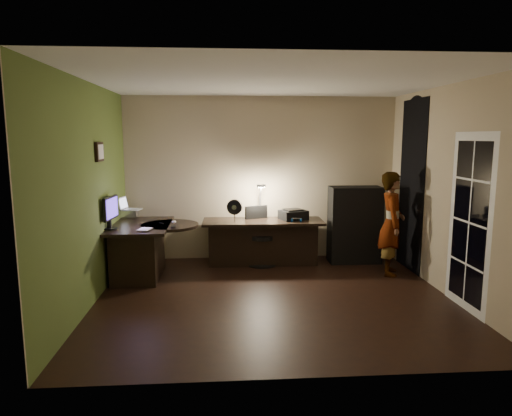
{
  "coord_description": "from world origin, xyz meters",
  "views": [
    {
      "loc": [
        -0.63,
        -5.58,
        2.04
      ],
      "look_at": [
        -0.15,
        1.05,
        1.0
      ],
      "focal_mm": 32.0,
      "sensor_mm": 36.0,
      "label": 1
    }
  ],
  "objects": [
    {
      "name": "framed_picture",
      "position": [
        -2.22,
        0.45,
        1.85
      ],
      "size": [
        0.04,
        0.3,
        0.25
      ],
      "primitive_type": "cube",
      "color": "black",
      "rests_on": "wall_left"
    },
    {
      "name": "person",
      "position": [
        1.85,
        0.88,
        0.77
      ],
      "size": [
        0.49,
        0.63,
        1.54
      ],
      "primitive_type": "imported",
      "rotation": [
        0.0,
        0.0,
        1.31
      ],
      "color": "#D8A88C",
      "rests_on": "floor"
    },
    {
      "name": "desk_left",
      "position": [
        -1.83,
        1.02,
        0.39
      ],
      "size": [
        0.84,
        1.36,
        0.78
      ],
      "primitive_type": "cube",
      "rotation": [
        0.0,
        0.0,
        0.01
      ],
      "color": "black",
      "rests_on": "floor"
    },
    {
      "name": "wall_right",
      "position": [
        2.25,
        0.0,
        1.35
      ],
      "size": [
        0.01,
        4.0,
        2.7
      ],
      "primitive_type": "cube",
      "color": "tan",
      "rests_on": "floor"
    },
    {
      "name": "wall_back",
      "position": [
        0.0,
        2.0,
        1.35
      ],
      "size": [
        4.5,
        0.01,
        2.7
      ],
      "primitive_type": "cube",
      "color": "tan",
      "rests_on": "floor"
    },
    {
      "name": "desk_right",
      "position": [
        -0.0,
        1.55,
        0.36
      ],
      "size": [
        1.93,
        0.71,
        0.72
      ],
      "primitive_type": "cube",
      "rotation": [
        0.0,
        0.0,
        -0.02
      ],
      "color": "black",
      "rests_on": "floor"
    },
    {
      "name": "speaker",
      "position": [
        -2.19,
        0.68,
        0.88
      ],
      "size": [
        0.07,
        0.07,
        0.16
      ],
      "primitive_type": "cylinder",
      "rotation": [
        0.0,
        0.0,
        0.16
      ],
      "color": "black",
      "rests_on": "desk_left"
    },
    {
      "name": "notepad",
      "position": [
        -1.7,
        0.57,
        0.8
      ],
      "size": [
        0.2,
        0.24,
        0.01
      ],
      "primitive_type": "cube",
      "rotation": [
        0.0,
        0.0,
        -0.25
      ],
      "color": "silver",
      "rests_on": "desk_left"
    },
    {
      "name": "arched_doorway",
      "position": [
        2.24,
        1.15,
        1.3
      ],
      "size": [
        0.01,
        0.9,
        2.6
      ],
      "primitive_type": "cube",
      "color": "black",
      "rests_on": "floor"
    },
    {
      "name": "printer",
      "position": [
        0.49,
        1.6,
        0.8
      ],
      "size": [
        0.49,
        0.43,
        0.18
      ],
      "primitive_type": "cube",
      "rotation": [
        0.0,
        0.0,
        0.34
      ],
      "color": "black",
      "rests_on": "desk_right"
    },
    {
      "name": "wall_front",
      "position": [
        0.0,
        -2.0,
        1.35
      ],
      "size": [
        4.5,
        0.01,
        2.7
      ],
      "primitive_type": "cube",
      "color": "tan",
      "rests_on": "floor"
    },
    {
      "name": "pen",
      "position": [
        -1.53,
        0.99,
        0.8
      ],
      "size": [
        0.08,
        0.11,
        0.01
      ],
      "primitive_type": "cube",
      "rotation": [
        0.0,
        0.0,
        0.61
      ],
      "color": "black",
      "rests_on": "desk_left"
    },
    {
      "name": "desk_fan",
      "position": [
        -0.46,
        1.46,
        0.89
      ],
      "size": [
        0.27,
        0.19,
        0.37
      ],
      "primitive_type": "cube",
      "rotation": [
        0.0,
        0.0,
        -0.26
      ],
      "color": "black",
      "rests_on": "desk_right"
    },
    {
      "name": "phone",
      "position": [
        -1.34,
        0.75,
        0.8
      ],
      "size": [
        0.08,
        0.14,
        0.01
      ],
      "primitive_type": "cube",
      "rotation": [
        0.0,
        0.0,
        0.08
      ],
      "color": "black",
      "rests_on": "desk_left"
    },
    {
      "name": "office_chair",
      "position": [
        -0.02,
        1.53,
        0.47
      ],
      "size": [
        0.67,
        0.67,
        0.93
      ],
      "primitive_type": "cube",
      "rotation": [
        0.0,
        0.0,
        0.36
      ],
      "color": "black",
      "rests_on": "floor"
    },
    {
      "name": "mouse",
      "position": [
        -1.35,
        1.02,
        0.81
      ],
      "size": [
        0.1,
        0.12,
        0.04
      ],
      "primitive_type": "ellipsoid",
      "rotation": [
        0.0,
        0.0,
        0.43
      ],
      "color": "silver",
      "rests_on": "desk_left"
    },
    {
      "name": "laptop",
      "position": [
        -2.07,
        1.63,
        1.0
      ],
      "size": [
        0.35,
        0.33,
        0.2
      ],
      "primitive_type": "cube",
      "rotation": [
        0.0,
        0.0,
        -0.24
      ],
      "color": "silver",
      "rests_on": "laptop_stand"
    },
    {
      "name": "monitor",
      "position": [
        -2.18,
        0.65,
        0.96
      ],
      "size": [
        0.15,
        0.5,
        0.33
      ],
      "primitive_type": "cube",
      "rotation": [
        0.0,
        0.0,
        -0.1
      ],
      "color": "black",
      "rests_on": "desk_left"
    },
    {
      "name": "green_wall_overlay",
      "position": [
        -2.24,
        0.0,
        1.35
      ],
      "size": [
        0.0,
        4.0,
        2.7
      ],
      "primitive_type": "cube",
      "color": "#4D6428",
      "rests_on": "floor"
    },
    {
      "name": "wall_left",
      "position": [
        -2.25,
        0.0,
        1.35
      ],
      "size": [
        0.01,
        4.0,
        2.7
      ],
      "primitive_type": "cube",
      "color": "tan",
      "rests_on": "floor"
    },
    {
      "name": "french_door",
      "position": [
        2.24,
        -0.55,
        1.05
      ],
      "size": [
        0.02,
        0.92,
        2.1
      ],
      "primitive_type": "cube",
      "color": "white",
      "rests_on": "floor"
    },
    {
      "name": "cabinet",
      "position": [
        1.51,
        1.59,
        0.62
      ],
      "size": [
        0.84,
        0.43,
        1.24
      ],
      "primitive_type": "cube",
      "rotation": [
        0.0,
        0.0,
        -0.02
      ],
      "color": "black",
      "rests_on": "floor"
    },
    {
      "name": "ceiling",
      "position": [
        0.0,
        0.0,
        2.71
      ],
      "size": [
        4.5,
        4.0,
        0.01
      ],
      "primitive_type": "cube",
      "color": "silver",
      "rests_on": "floor"
    },
    {
      "name": "laptop_stand",
      "position": [
        -2.11,
        1.63,
        0.85
      ],
      "size": [
        0.26,
        0.22,
        0.1
      ],
      "primitive_type": "cube",
      "rotation": [
        0.0,
        0.0,
        -0.04
      ],
      "color": "silver",
      "rests_on": "desk_left"
    },
    {
      "name": "desk_lamp",
      "position": [
        -0.03,
        1.83,
        1.01
      ],
      "size": [
        0.23,
        0.31,
        0.61
      ],
      "primitive_type": "cube",
      "rotation": [
        0.0,
        0.0,
        0.33
      ],
      "color": "black",
      "rests_on": "desk_right"
    },
    {
      "name": "headphones",
      "position": [
        0.51,
        1.38,
        0.75
      ],
      "size": [
        0.19,
        0.12,
        0.08
      ],
      "primitive_type": "cube",
      "rotation": [
        0.0,
        0.0,
        -0.28
      ],
      "color": "navy",
      "rests_on": "desk_right"
    },
    {
      "name": "floor",
      "position": [
        0.0,
        0.0,
        -0.01
      ],
      "size": [
        4.5,
        4.0,
        0.01
      ],
      "primitive_type": "cube",
      "color": "black",
      "rests_on": "ground"
    }
  ]
}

